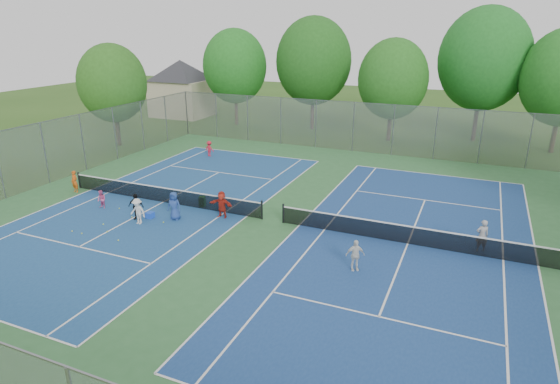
# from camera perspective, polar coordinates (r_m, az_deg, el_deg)

# --- Properties ---
(ground) EXTENTS (120.00, 120.00, 0.00)m
(ground) POSITION_cam_1_polar(r_m,az_deg,el_deg) (24.71, -0.92, -3.56)
(ground) COLOR #2E531A
(ground) RESTS_ON ground
(court_pad) EXTENTS (32.00, 32.00, 0.01)m
(court_pad) POSITION_cam_1_polar(r_m,az_deg,el_deg) (24.71, -0.92, -3.54)
(court_pad) COLOR #306535
(court_pad) RESTS_ON ground
(court_left) EXTENTS (10.97, 23.77, 0.01)m
(court_left) POSITION_cam_1_polar(r_m,az_deg,el_deg) (28.11, -14.05, -1.20)
(court_left) COLOR navy
(court_left) RESTS_ON court_pad
(court_right) EXTENTS (10.97, 23.77, 0.01)m
(court_right) POSITION_cam_1_polar(r_m,az_deg,el_deg) (22.99, 15.30, -6.11)
(court_right) COLOR navy
(court_right) RESTS_ON court_pad
(net_left) EXTENTS (12.87, 0.10, 0.91)m
(net_left) POSITION_cam_1_polar(r_m,az_deg,el_deg) (27.97, -14.12, -0.36)
(net_left) COLOR black
(net_left) RESTS_ON ground
(net_right) EXTENTS (12.87, 0.10, 0.91)m
(net_right) POSITION_cam_1_polar(r_m,az_deg,el_deg) (22.80, 15.40, -5.11)
(net_right) COLOR black
(net_right) RESTS_ON ground
(fence_north) EXTENTS (32.00, 0.10, 4.00)m
(fence_north) POSITION_cam_1_polar(r_m,az_deg,el_deg) (38.66, 8.92, 7.84)
(fence_north) COLOR gray
(fence_north) RESTS_ON ground
(fence_west) EXTENTS (0.10, 32.00, 4.00)m
(fence_west) POSITION_cam_1_polar(r_m,az_deg,el_deg) (33.64, -26.73, 4.22)
(fence_west) COLOR gray
(fence_west) RESTS_ON ground
(house) EXTENTS (11.03, 11.03, 7.30)m
(house) POSITION_cam_1_polar(r_m,az_deg,el_deg) (54.89, -12.00, 13.42)
(house) COLOR #B7A88C
(house) RESTS_ON ground
(tree_nw) EXTENTS (6.40, 6.40, 9.58)m
(tree_nw) POSITION_cam_1_polar(r_m,az_deg,el_deg) (48.83, -5.53, 15.00)
(tree_nw) COLOR #443326
(tree_nw) RESTS_ON ground
(tree_nl) EXTENTS (7.20, 7.20, 10.69)m
(tree_nl) POSITION_cam_1_polar(r_m,az_deg,el_deg) (46.44, 4.10, 15.62)
(tree_nl) COLOR #443326
(tree_nl) RESTS_ON ground
(tree_nc) EXTENTS (6.00, 6.00, 8.85)m
(tree_nc) POSITION_cam_1_polar(r_m,az_deg,el_deg) (42.57, 13.61, 13.23)
(tree_nc) COLOR #443326
(tree_nc) RESTS_ON ground
(tree_nr) EXTENTS (7.60, 7.60, 11.42)m
(tree_nr) POSITION_cam_1_polar(r_m,az_deg,el_deg) (44.79, 23.62, 14.60)
(tree_nr) COLOR #443326
(tree_nr) RESTS_ON ground
(tree_side_w) EXTENTS (5.60, 5.60, 8.47)m
(tree_side_w) POSITION_cam_1_polar(r_m,az_deg,el_deg) (42.04, -19.76, 12.36)
(tree_side_w) COLOR #443326
(tree_side_w) RESTS_ON ground
(ball_crate) EXTENTS (0.38, 0.38, 0.32)m
(ball_crate) POSITION_cam_1_polar(r_m,az_deg,el_deg) (25.98, -15.56, -2.74)
(ball_crate) COLOR blue
(ball_crate) RESTS_ON ground
(ball_hopper) EXTENTS (0.36, 0.36, 0.62)m
(ball_hopper) POSITION_cam_1_polar(r_m,az_deg,el_deg) (26.88, -9.46, -1.17)
(ball_hopper) COLOR green
(ball_hopper) RESTS_ON ground
(student_a) EXTENTS (0.54, 0.39, 1.36)m
(student_a) POSITION_cam_1_polar(r_m,az_deg,el_deg) (31.41, -23.76, 1.17)
(student_a) COLOR #D45213
(student_a) RESTS_ON ground
(student_b) EXTENTS (0.55, 0.46, 1.05)m
(student_b) POSITION_cam_1_polar(r_m,az_deg,el_deg) (28.08, -20.92, -0.86)
(student_b) COLOR #DC558E
(student_b) RESTS_ON ground
(student_c) EXTENTS (0.91, 0.54, 1.39)m
(student_c) POSITION_cam_1_polar(r_m,az_deg,el_deg) (25.20, -16.95, -2.27)
(student_c) COLOR silver
(student_c) RESTS_ON ground
(student_d) EXTENTS (0.90, 0.54, 1.43)m
(student_d) POSITION_cam_1_polar(r_m,az_deg,el_deg) (25.83, -17.15, -1.70)
(student_d) COLOR black
(student_d) RESTS_ON ground
(student_e) EXTENTS (0.82, 0.60, 1.53)m
(student_e) POSITION_cam_1_polar(r_m,az_deg,el_deg) (25.26, -12.77, -1.66)
(student_e) COLOR navy
(student_e) RESTS_ON ground
(student_f) EXTENTS (1.38, 0.47, 1.47)m
(student_f) POSITION_cam_1_polar(r_m,az_deg,el_deg) (25.10, -7.11, -1.52)
(student_f) COLOR #B52719
(student_f) RESTS_ON ground
(child_far_baseline) EXTENTS (0.85, 0.56, 1.23)m
(child_far_baseline) POSITION_cam_1_polar(r_m,az_deg,el_deg) (37.30, -8.60, 5.24)
(child_far_baseline) COLOR red
(child_far_baseline) RESTS_ON ground
(instructor) EXTENTS (0.66, 0.55, 1.54)m
(instructor) POSITION_cam_1_polar(r_m,az_deg,el_deg) (23.09, 23.41, -4.91)
(instructor) COLOR #959598
(instructor) RESTS_ON ground
(teen_court_b) EXTENTS (0.87, 0.70, 1.38)m
(teen_court_b) POSITION_cam_1_polar(r_m,az_deg,el_deg) (19.91, 9.13, -7.61)
(teen_court_b) COLOR silver
(teen_court_b) RESTS_ON ground
(tennis_ball_0) EXTENTS (0.07, 0.07, 0.07)m
(tennis_ball_0) POSITION_cam_1_polar(r_m,az_deg,el_deg) (26.33, -17.61, -2.95)
(tennis_ball_0) COLOR yellow
(tennis_ball_0) RESTS_ON ground
(tennis_ball_1) EXTENTS (0.07, 0.07, 0.07)m
(tennis_ball_1) POSITION_cam_1_polar(r_m,az_deg,el_deg) (25.60, -24.00, -4.42)
(tennis_ball_1) COLOR yellow
(tennis_ball_1) RESTS_ON ground
(tennis_ball_2) EXTENTS (0.07, 0.07, 0.07)m
(tennis_ball_2) POSITION_cam_1_polar(r_m,az_deg,el_deg) (25.83, -16.91, -3.31)
(tennis_ball_2) COLOR #A2C52D
(tennis_ball_2) RESTS_ON ground
(tennis_ball_3) EXTENTS (0.07, 0.07, 0.07)m
(tennis_ball_3) POSITION_cam_1_polar(r_m,az_deg,el_deg) (25.86, -20.74, -3.73)
(tennis_ball_3) COLOR #C6EC37
(tennis_ball_3) RESTS_ON ground
(tennis_ball_4) EXTENTS (0.07, 0.07, 0.07)m
(tennis_ball_4) POSITION_cam_1_polar(r_m,az_deg,el_deg) (26.22, -15.88, -2.86)
(tennis_ball_4) COLOR gold
(tennis_ball_4) RESTS_ON ground
(tennis_ball_5) EXTENTS (0.07, 0.07, 0.07)m
(tennis_ball_5) POSITION_cam_1_polar(r_m,az_deg,el_deg) (24.89, -20.32, -4.59)
(tennis_ball_5) COLOR #D3DE33
(tennis_ball_5) RESTS_ON ground
(tennis_ball_6) EXTENTS (0.07, 0.07, 0.07)m
(tennis_ball_6) POSITION_cam_1_polar(r_m,az_deg,el_deg) (25.14, -23.00, -4.71)
(tennis_ball_6) COLOR gold
(tennis_ball_6) RESTS_ON ground
(tennis_ball_7) EXTENTS (0.07, 0.07, 0.07)m
(tennis_ball_7) POSITION_cam_1_polar(r_m,az_deg,el_deg) (25.18, -14.02, -3.64)
(tennis_ball_7) COLOR #AED531
(tennis_ball_7) RESTS_ON ground
(tennis_ball_8) EXTENTS (0.07, 0.07, 0.07)m
(tennis_ball_8) POSITION_cam_1_polar(r_m,az_deg,el_deg) (23.74, -19.11, -5.62)
(tennis_ball_8) COLOR #D8E735
(tennis_ball_8) RESTS_ON ground
(tennis_ball_9) EXTENTS (0.07, 0.07, 0.07)m
(tennis_ball_9) POSITION_cam_1_polar(r_m,az_deg,el_deg) (27.74, -19.00, -1.95)
(tennis_ball_9) COLOR #B4CE2F
(tennis_ball_9) RESTS_ON ground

